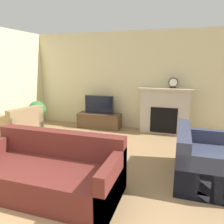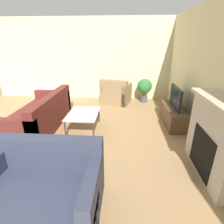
{
  "view_description": "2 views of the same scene",
  "coord_description": "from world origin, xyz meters",
  "px_view_note": "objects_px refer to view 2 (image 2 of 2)",
  "views": [
    {
      "loc": [
        1.55,
        -1.29,
        1.85
      ],
      "look_at": [
        0.13,
        3.13,
        0.8
      ],
      "focal_mm": 35.0,
      "sensor_mm": 36.0,
      "label": 1
    },
    {
      "loc": [
        3.46,
        3.19,
        1.94
      ],
      "look_at": [
        0.33,
        2.97,
        0.67
      ],
      "focal_mm": 28.0,
      "sensor_mm": 36.0,
      "label": 2
    }
  ],
  "objects_px": {
    "armchair_by_window": "(116,94)",
    "tv": "(176,98)",
    "coffee_table": "(83,115)",
    "couch_loveseat": "(43,191)",
    "potted_plant": "(144,87)",
    "couch_sectional": "(40,116)"
  },
  "relations": [
    {
      "from": "couch_sectional",
      "to": "armchair_by_window",
      "type": "distance_m",
      "value": 2.6
    },
    {
      "from": "tv",
      "to": "couch_loveseat",
      "type": "bearing_deg",
      "value": -39.68
    },
    {
      "from": "armchair_by_window",
      "to": "coffee_table",
      "type": "xyz_separation_m",
      "value": [
        1.96,
        -0.66,
        0.06
      ]
    },
    {
      "from": "armchair_by_window",
      "to": "coffee_table",
      "type": "distance_m",
      "value": 2.07
    },
    {
      "from": "coffee_table",
      "to": "potted_plant",
      "type": "height_order",
      "value": "potted_plant"
    },
    {
      "from": "couch_loveseat",
      "to": "couch_sectional",
      "type": "bearing_deg",
      "value": 115.95
    },
    {
      "from": "armchair_by_window",
      "to": "potted_plant",
      "type": "distance_m",
      "value": 1.0
    },
    {
      "from": "armchair_by_window",
      "to": "tv",
      "type": "bearing_deg",
      "value": 151.4
    },
    {
      "from": "couch_sectional",
      "to": "couch_loveseat",
      "type": "height_order",
      "value": "same"
    },
    {
      "from": "couch_loveseat",
      "to": "armchair_by_window",
      "type": "relative_size",
      "value": 1.3
    },
    {
      "from": "tv",
      "to": "potted_plant",
      "type": "height_order",
      "value": "tv"
    },
    {
      "from": "coffee_table",
      "to": "armchair_by_window",
      "type": "bearing_deg",
      "value": 161.43
    },
    {
      "from": "tv",
      "to": "potted_plant",
      "type": "distance_m",
      "value": 1.78
    },
    {
      "from": "couch_loveseat",
      "to": "tv",
      "type": "bearing_deg",
      "value": 50.32
    },
    {
      "from": "tv",
      "to": "armchair_by_window",
      "type": "height_order",
      "value": "tv"
    },
    {
      "from": "tv",
      "to": "potted_plant",
      "type": "xyz_separation_m",
      "value": [
        -1.68,
        -0.57,
        -0.18
      ]
    },
    {
      "from": "couch_sectional",
      "to": "potted_plant",
      "type": "distance_m",
      "value": 3.43
    },
    {
      "from": "couch_loveseat",
      "to": "potted_plant",
      "type": "relative_size",
      "value": 1.73
    },
    {
      "from": "armchair_by_window",
      "to": "coffee_table",
      "type": "height_order",
      "value": "armchair_by_window"
    },
    {
      "from": "couch_sectional",
      "to": "armchair_by_window",
      "type": "xyz_separation_m",
      "value": [
        -1.95,
        1.71,
        0.02
      ]
    },
    {
      "from": "tv",
      "to": "couch_sectional",
      "type": "distance_m",
      "value": 3.29
    },
    {
      "from": "coffee_table",
      "to": "tv",
      "type": "bearing_deg",
      "value": 102.25
    }
  ]
}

